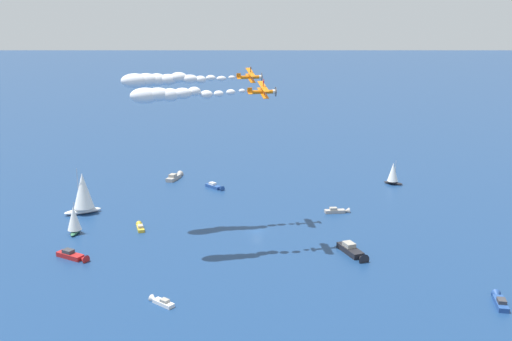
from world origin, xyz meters
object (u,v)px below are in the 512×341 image
at_px(wingwalker_wingman, 263,82).
at_px(motorboat_inshore, 161,302).
at_px(motorboat_outer_ring_b, 353,252).
at_px(biplane_wingman, 263,91).
at_px(wingwalker_lead, 251,69).
at_px(sailboat_ahead, 393,173).
at_px(biplane_lead, 250,77).
at_px(motorboat_outer_ring_e, 500,301).
at_px(motorboat_trailing, 175,177).
at_px(sailboat_outer_ring_d, 83,193).
at_px(motorboat_outer_ring_a, 140,227).
at_px(sailboat_outer_ring_c, 74,220).
at_px(motorboat_offshore, 74,256).
at_px(motorboat_mid_cluster, 216,187).
at_px(motorboat_far_stbd, 338,211).

bearing_deg(wingwalker_wingman, motorboat_inshore, -1.15).
height_order(motorboat_outer_ring_b, biplane_wingman, biplane_wingman).
bearing_deg(biplane_wingman, wingwalker_wingman, 46.49).
bearing_deg(wingwalker_lead, motorboat_outer_ring_b, 77.37).
bearing_deg(biplane_wingman, sailboat_ahead, 173.45).
bearing_deg(biplane_lead, motorboat_outer_ring_e, 77.67).
height_order(motorboat_trailing, sailboat_outer_ring_d, sailboat_outer_ring_d).
xyz_separation_m(motorboat_outer_ring_a, sailboat_outer_ring_c, (11.84, -11.69, 3.31)).
bearing_deg(wingwalker_wingman, motorboat_offshore, -46.59).
height_order(sailboat_ahead, wingwalker_lead, wingwalker_lead).
distance_m(motorboat_inshore, motorboat_outer_ring_a, 44.03).
height_order(biplane_wingman, wingwalker_wingman, wingwalker_wingman).
xyz_separation_m(motorboat_offshore, sailboat_outer_ring_c, (-11.37, -12.86, 3.12)).
distance_m(motorboat_offshore, motorboat_outer_ring_e, 92.96).
xyz_separation_m(motorboat_mid_cluster, biplane_wingman, (33.41, 39.15, 37.31)).
distance_m(sailboat_ahead, wingwalker_lead, 70.71).
bearing_deg(wingwalker_lead, sailboat_outer_ring_d, -64.54).
bearing_deg(biplane_lead, sailboat_outer_ring_c, -44.00).
height_order(sailboat_outer_ring_c, wingwalker_wingman, wingwalker_wingman).
bearing_deg(sailboat_ahead, wingwalker_lead, -19.76).
height_order(motorboat_outer_ring_a, biplane_lead, biplane_lead).
height_order(motorboat_offshore, wingwalker_lead, wingwalker_lead).
xyz_separation_m(motorboat_inshore, motorboat_outer_ring_e, (-36.05, 56.03, 0.12)).
distance_m(motorboat_offshore, sailboat_outer_ring_d, 34.06).
height_order(motorboat_offshore, motorboat_mid_cluster, motorboat_offshore).
height_order(motorboat_far_stbd, motorboat_mid_cluster, motorboat_mid_cluster).
height_order(motorboat_far_stbd, motorboat_inshore, motorboat_far_stbd).
xyz_separation_m(motorboat_mid_cluster, wingwalker_wingman, (33.75, 39.52, 39.44)).
relative_size(sailboat_ahead, wingwalker_lead, 5.46).
xyz_separation_m(sailboat_ahead, sailboat_outer_ring_c, (89.63, -53.13, 0.00)).
distance_m(motorboat_mid_cluster, motorboat_outer_ring_e, 100.88).
xyz_separation_m(motorboat_offshore, motorboat_trailing, (-66.72, -25.89, 0.07)).
xyz_separation_m(motorboat_outer_ring_a, wingwalker_lead, (-21.54, 21.23, 41.07)).
bearing_deg(sailboat_outer_ring_d, wingwalker_wingman, 96.98).
bearing_deg(sailboat_outer_ring_c, motorboat_outer_ring_e, 100.57).
bearing_deg(motorboat_outer_ring_b, sailboat_ahead, -167.94).
bearing_deg(sailboat_ahead, motorboat_far_stbd, -4.15).
bearing_deg(motorboat_far_stbd, sailboat_outer_ring_c, -43.91).
height_order(wingwalker_lead, biplane_wingman, wingwalker_lead).
distance_m(motorboat_inshore, biplane_lead, 65.33).
height_order(sailboat_ahead, wingwalker_wingman, wingwalker_wingman).
height_order(sailboat_ahead, motorboat_outer_ring_e, sailboat_ahead).
height_order(motorboat_offshore, motorboat_outer_ring_a, motorboat_offshore).
bearing_deg(wingwalker_lead, motorboat_far_stbd, 137.35).
relative_size(motorboat_outer_ring_e, wingwalker_wingman, 4.29).
bearing_deg(biplane_wingman, wingwalker_lead, -137.96).
bearing_deg(biplane_wingman, motorboat_offshore, -45.94).
distance_m(motorboat_offshore, motorboat_trailing, 71.57).
xyz_separation_m(motorboat_inshore, motorboat_outer_ring_a, (-29.08, -33.06, 0.03)).
bearing_deg(sailboat_outer_ring_c, wingwalker_lead, 135.40).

